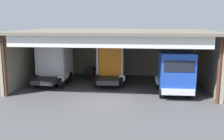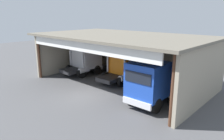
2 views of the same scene
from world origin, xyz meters
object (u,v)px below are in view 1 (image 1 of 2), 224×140
truck_white_center_bay (54,64)px  oil_drum (96,73)px  truck_orange_center_left_bay (111,63)px  truck_blue_left_bay (175,72)px  tool_cart (89,72)px

truck_white_center_bay → oil_drum: 4.67m
truck_orange_center_left_bay → truck_blue_left_bay: size_ratio=0.89×
truck_blue_left_bay → oil_drum: size_ratio=6.13×
truck_white_center_bay → tool_cart: (2.51, 2.92, -1.27)m
truck_orange_center_left_bay → oil_drum: 3.32m
truck_orange_center_left_bay → tool_cart: size_ratio=4.66×
truck_orange_center_left_bay → tool_cart: truck_orange_center_left_bay is taller
truck_white_center_bay → truck_blue_left_bay: bearing=-11.7°
truck_white_center_bay → tool_cart: truck_white_center_bay is taller
oil_drum → tool_cart: 0.70m
truck_blue_left_bay → oil_drum: 9.05m
truck_orange_center_left_bay → oil_drum: truck_orange_center_left_bay is taller
tool_cart → oil_drum: bearing=19.7°
oil_drum → tool_cart: size_ratio=0.86×
truck_orange_center_left_bay → oil_drum: (-1.76, 2.44, -1.41)m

